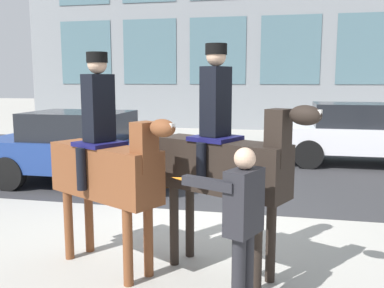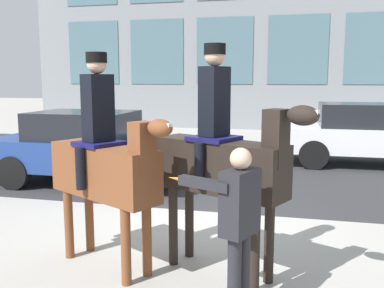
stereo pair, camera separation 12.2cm
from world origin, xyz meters
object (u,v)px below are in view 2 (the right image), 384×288
Objects in this scene: mounted_horse_lead at (105,164)px; street_car_far_lane at (366,133)px; pedestrian_bystander at (238,220)px; street_car_near_lane at (88,147)px; mounted_horse_companion at (222,160)px.

mounted_horse_lead is 8.31m from street_car_far_lane.
street_car_near_lane is at bearing -25.89° from pedestrian_bystander.
street_car_far_lane is at bearing 95.64° from mounted_horse_companion.
mounted_horse_companion is 7.64m from street_car_far_lane.
mounted_horse_lead is 0.58× the size of street_car_far_lane.
mounted_horse_companion is at bearing 33.58° from mounted_horse_lead.
pedestrian_bystander is 5.92m from street_car_near_lane.
street_car_near_lane is (-3.81, 4.53, -0.15)m from pedestrian_bystander.
mounted_horse_lead reaches higher than street_car_near_lane.
mounted_horse_companion is at bearing -46.15° from street_car_near_lane.
street_car_far_lane is at bearing -82.11° from pedestrian_bystander.
mounted_horse_lead is at bearing -118.63° from street_car_far_lane.
mounted_horse_lead is 0.62× the size of street_car_near_lane.
street_car_near_lane is at bearing 147.92° from mounted_horse_lead.
mounted_horse_companion reaches higher than pedestrian_bystander.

